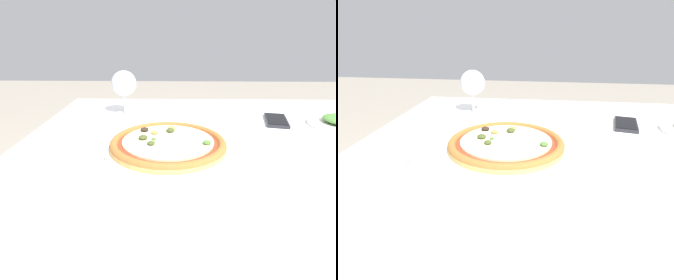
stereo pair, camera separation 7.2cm
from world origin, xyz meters
TOP-DOWN VIEW (x-y plane):
  - dining_table at (0.00, 0.00)m, footprint 1.22×1.05m
  - pizza_plate at (-0.19, -0.03)m, footprint 0.33×0.33m
  - fork at (-0.41, -0.18)m, footprint 0.04×0.17m
  - wine_glass_far_left at (-0.36, 0.30)m, footprint 0.09×0.09m
  - cell_phone at (0.17, 0.22)m, footprint 0.10×0.16m

SIDE VIEW (x-z plane):
  - dining_table at x=0.00m, z-range 0.28..1.01m
  - fork at x=-0.41m, z-range 0.73..0.73m
  - cell_phone at x=0.17m, z-range 0.73..0.74m
  - pizza_plate at x=-0.19m, z-range 0.72..0.76m
  - wine_glass_far_left at x=-0.36m, z-range 0.76..0.92m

